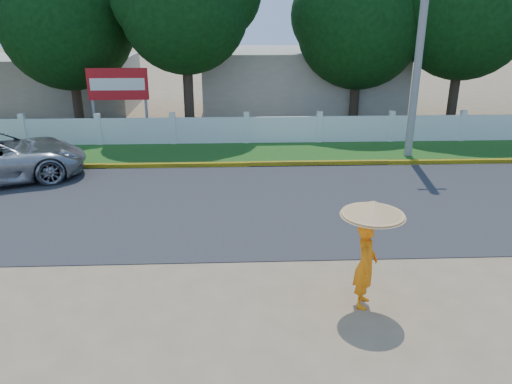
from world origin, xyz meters
TOP-DOWN VIEW (x-y plane):
  - ground at (0.00, 0.00)m, footprint 120.00×120.00m
  - road at (0.00, 4.50)m, footprint 60.00×7.00m
  - grass_verge at (0.00, 9.75)m, footprint 60.00×3.50m
  - curb at (0.00, 8.05)m, footprint 40.00×0.18m
  - fence at (0.00, 11.20)m, footprint 40.00×0.10m
  - building_near at (3.00, 18.00)m, footprint 10.00×6.00m
  - building_far at (-10.00, 19.00)m, footprint 8.00×5.00m
  - utility_pole at (6.08, 9.13)m, footprint 0.28×0.28m
  - monk_with_parasol at (1.95, -0.74)m, footprint 1.17×1.17m
  - billboard at (-5.31, 12.30)m, footprint 2.50×0.13m
  - tree_row at (6.57, 14.41)m, footprint 40.99×8.22m

SIDE VIEW (x-z plane):
  - ground at x=0.00m, z-range 0.00..0.00m
  - road at x=0.00m, z-range 0.00..0.02m
  - grass_verge at x=0.00m, z-range 0.00..0.03m
  - curb at x=0.00m, z-range 0.00..0.16m
  - fence at x=0.00m, z-range 0.00..1.10m
  - monk_with_parasol at x=1.95m, z-range 0.32..2.46m
  - building_far at x=-10.00m, z-range 0.00..2.80m
  - building_near at x=3.00m, z-range 0.00..3.20m
  - billboard at x=-5.31m, z-range 0.67..3.62m
  - utility_pole at x=6.08m, z-range 0.00..9.19m
  - tree_row at x=6.57m, z-range 0.16..10.00m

